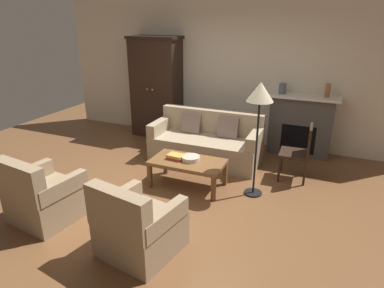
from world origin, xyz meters
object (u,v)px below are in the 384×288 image
at_px(couch, 206,143).
at_px(floor_lamp, 260,99).
at_px(fruit_bowl, 191,158).
at_px(mantel_vase_slate, 283,88).
at_px(armoire, 156,87).
at_px(mantel_vase_terracotta, 328,91).
at_px(side_chair_wooden, 301,149).
at_px(armchair_near_right, 138,227).
at_px(book_stack, 176,157).
at_px(fireplace, 300,125).
at_px(coffee_table, 188,164).
at_px(armchair_near_left, 43,197).

height_order(couch, floor_lamp, floor_lamp).
relative_size(fruit_bowl, mantel_vase_slate, 1.48).
bearing_deg(fruit_bowl, couch, 97.46).
relative_size(armoire, floor_lamp, 1.26).
relative_size(mantel_vase_terracotta, side_chair_wooden, 0.26).
relative_size(armoire, armchair_near_right, 2.33).
height_order(armoire, book_stack, armoire).
relative_size(mantel_vase_terracotta, armchair_near_right, 0.27).
height_order(fireplace, mantel_vase_terracotta, mantel_vase_terracotta).
bearing_deg(armoire, armchair_near_right, -64.43).
bearing_deg(mantel_vase_terracotta, armchair_near_right, -114.36).
xyz_separation_m(book_stack, armchair_near_right, (0.32, -1.61, -0.14)).
height_order(coffee_table, mantel_vase_slate, mantel_vase_slate).
bearing_deg(armchair_near_right, armchair_near_left, 176.49).
relative_size(mantel_vase_slate, mantel_vase_terracotta, 0.80).
bearing_deg(fireplace, armoire, -178.49).
distance_m(couch, mantel_vase_slate, 1.70).
bearing_deg(floor_lamp, coffee_table, -171.08).
relative_size(book_stack, mantel_vase_terracotta, 1.08).
bearing_deg(armchair_near_left, fireplace, 52.75).
relative_size(fruit_bowl, armchair_near_left, 0.32).
xyz_separation_m(fireplace, fruit_bowl, (-1.35, -1.98, -0.12)).
relative_size(armoire, mantel_vase_terracotta, 8.73).
relative_size(fruit_bowl, mantel_vase_terracotta, 1.18).
xyz_separation_m(fruit_bowl, side_chair_wooden, (1.49, 0.87, 0.06)).
relative_size(coffee_table, mantel_vase_terracotta, 4.64).
xyz_separation_m(fireplace, book_stack, (-1.58, -2.02, -0.11)).
height_order(side_chair_wooden, floor_lamp, floor_lamp).
distance_m(mantel_vase_slate, armchair_near_right, 3.82).
xyz_separation_m(coffee_table, mantel_vase_slate, (1.00, 1.99, 0.85)).
distance_m(fireplace, armchair_near_right, 3.84).
distance_m(armchair_near_right, floor_lamp, 2.26).
distance_m(fruit_bowl, armchair_near_left, 2.06).
bearing_deg(fireplace, book_stack, -128.04).
distance_m(fruit_bowl, armchair_near_right, 1.66).
bearing_deg(book_stack, mantel_vase_terracotta, 45.59).
bearing_deg(armchair_near_right, fruit_bowl, 93.28).
height_order(couch, mantel_vase_slate, mantel_vase_slate).
distance_m(coffee_table, book_stack, 0.21).
bearing_deg(floor_lamp, mantel_vase_slate, 89.29).
relative_size(armoire, coffee_table, 1.88).
relative_size(fruit_bowl, armchair_near_right, 0.31).
height_order(armoire, mantel_vase_slate, armoire).
distance_m(coffee_table, floor_lamp, 1.45).
relative_size(armoire, book_stack, 8.09).
distance_m(fireplace, coffee_table, 2.44).
xyz_separation_m(armoire, mantel_vase_terracotta, (3.33, 0.06, 0.20)).
bearing_deg(mantel_vase_terracotta, side_chair_wooden, -102.49).
height_order(book_stack, armchair_near_right, armchair_near_right).
bearing_deg(couch, mantel_vase_slate, 40.42).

